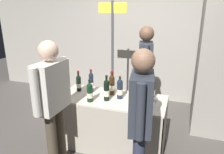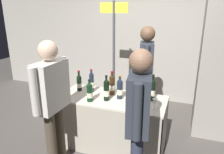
% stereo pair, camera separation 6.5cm
% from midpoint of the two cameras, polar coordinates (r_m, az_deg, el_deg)
% --- Properties ---
extents(ground_plane, '(12.00, 12.00, 0.00)m').
position_cam_midpoint_polar(ground_plane, '(3.32, 0.59, -17.44)').
color(ground_plane, '#514C47').
extents(back_partition, '(7.29, 0.12, 3.07)m').
position_cam_midpoint_polar(back_partition, '(4.61, 8.84, 12.86)').
color(back_partition, '#9E998E').
rests_on(back_partition, ground_plane).
extents(concrete_pillar, '(0.50, 0.50, 3.30)m').
position_cam_midpoint_polar(concrete_pillar, '(3.46, 27.90, 11.34)').
color(concrete_pillar, gray).
rests_on(concrete_pillar, ground_plane).
extents(tasting_table, '(1.48, 0.67, 0.75)m').
position_cam_midpoint_polar(tasting_table, '(3.06, 0.62, -9.62)').
color(tasting_table, beige).
rests_on(tasting_table, ground_plane).
extents(featured_wine_bottle, '(0.08, 0.08, 0.34)m').
position_cam_midpoint_polar(featured_wine_bottle, '(2.88, 2.74, -3.15)').
color(featured_wine_bottle, '#192333').
rests_on(featured_wine_bottle, tasting_table).
extents(display_bottle_0, '(0.07, 0.07, 0.36)m').
position_cam_midpoint_polar(display_bottle_0, '(2.89, 11.39, -3.31)').
color(display_bottle_0, black).
rests_on(display_bottle_0, tasting_table).
extents(display_bottle_1, '(0.08, 0.08, 0.30)m').
position_cam_midpoint_polar(display_bottle_1, '(2.81, -5.33, -4.02)').
color(display_bottle_1, black).
rests_on(display_bottle_1, tasting_table).
extents(display_bottle_2, '(0.07, 0.07, 0.34)m').
position_cam_midpoint_polar(display_bottle_2, '(3.12, -4.88, -1.34)').
color(display_bottle_2, '#192333').
rests_on(display_bottle_2, tasting_table).
extents(display_bottle_3, '(0.07, 0.07, 0.31)m').
position_cam_midpoint_polar(display_bottle_3, '(3.20, -8.17, -1.46)').
color(display_bottle_3, black).
rests_on(display_bottle_3, tasting_table).
extents(display_bottle_4, '(0.08, 0.08, 0.35)m').
position_cam_midpoint_polar(display_bottle_4, '(2.82, -0.83, -3.46)').
color(display_bottle_4, black).
rests_on(display_bottle_4, tasting_table).
extents(display_bottle_5, '(0.08, 0.08, 0.34)m').
position_cam_midpoint_polar(display_bottle_5, '(3.02, 0.62, -2.03)').
color(display_bottle_5, '#38230F').
rests_on(display_bottle_5, tasting_table).
extents(wine_glass_near_vendor, '(0.07, 0.07, 0.12)m').
position_cam_midpoint_polar(wine_glass_near_vendor, '(2.68, 12.07, -6.41)').
color(wine_glass_near_vendor, silver).
rests_on(wine_glass_near_vendor, tasting_table).
extents(flower_vase, '(0.11, 0.10, 0.41)m').
position_cam_midpoint_polar(flower_vase, '(2.81, 7.07, -4.17)').
color(flower_vase, tan).
rests_on(flower_vase, tasting_table).
extents(vendor_presenter, '(0.28, 0.55, 1.67)m').
position_cam_midpoint_polar(vendor_presenter, '(3.45, 9.57, 2.11)').
color(vendor_presenter, '#4C4233').
rests_on(vendor_presenter, ground_plane).
extents(taster_foreground_right, '(0.23, 0.61, 1.60)m').
position_cam_midpoint_polar(taster_foreground_right, '(2.55, -15.03, -4.86)').
color(taster_foreground_right, '#4C4233').
rests_on(taster_foreground_right, ground_plane).
extents(taster_foreground_left, '(0.27, 0.58, 1.58)m').
position_cam_midpoint_polar(taster_foreground_left, '(2.11, 8.01, -9.88)').
color(taster_foreground_left, '#2D3347').
rests_on(taster_foreground_left, ground_plane).
extents(booth_signpost, '(0.49, 0.04, 2.04)m').
position_cam_midpoint_polar(booth_signpost, '(3.76, 0.99, 7.50)').
color(booth_signpost, '#47474C').
rests_on(booth_signpost, ground_plane).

